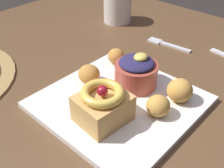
{
  "coord_description": "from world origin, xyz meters",
  "views": [
    {
      "loc": [
        -0.27,
        -0.38,
        1.08
      ],
      "look_at": [
        0.05,
        -0.09,
        0.77
      ],
      "focal_mm": 43.87,
      "sensor_mm": 36.0,
      "label": 1
    }
  ],
  "objects_px": {
    "fritter_back": "(180,90)",
    "coffee_mug": "(117,8)",
    "front_plate": "(119,102)",
    "fritter_middle": "(116,56)",
    "berry_ramekin": "(136,72)",
    "fork": "(166,44)",
    "fritter_front": "(89,74)",
    "cake_slice": "(103,105)",
    "fritter_extra": "(158,106)"
  },
  "relations": [
    {
      "from": "fritter_extra",
      "to": "cake_slice",
      "type": "bearing_deg",
      "value": 140.29
    },
    {
      "from": "berry_ramekin",
      "to": "fork",
      "type": "xyz_separation_m",
      "value": [
        0.22,
        0.07,
        -0.04
      ]
    },
    {
      "from": "cake_slice",
      "to": "fork",
      "type": "height_order",
      "value": "cake_slice"
    },
    {
      "from": "fritter_middle",
      "to": "coffee_mug",
      "type": "bearing_deg",
      "value": 40.79
    },
    {
      "from": "front_plate",
      "to": "coffee_mug",
      "type": "height_order",
      "value": "coffee_mug"
    },
    {
      "from": "front_plate",
      "to": "fork",
      "type": "height_order",
      "value": "front_plate"
    },
    {
      "from": "berry_ramekin",
      "to": "fork",
      "type": "bearing_deg",
      "value": 16.79
    },
    {
      "from": "fork",
      "to": "coffee_mug",
      "type": "xyz_separation_m",
      "value": [
        0.03,
        0.21,
        0.04
      ]
    },
    {
      "from": "cake_slice",
      "to": "fritter_front",
      "type": "height_order",
      "value": "cake_slice"
    },
    {
      "from": "fritter_extra",
      "to": "fritter_front",
      "type": "bearing_deg",
      "value": 94.74
    },
    {
      "from": "fritter_front",
      "to": "fork",
      "type": "bearing_deg",
      "value": -2.75
    },
    {
      "from": "cake_slice",
      "to": "fritter_extra",
      "type": "distance_m",
      "value": 0.1
    },
    {
      "from": "fritter_middle",
      "to": "fritter_back",
      "type": "bearing_deg",
      "value": -96.92
    },
    {
      "from": "fritter_back",
      "to": "fork",
      "type": "height_order",
      "value": "fritter_back"
    },
    {
      "from": "cake_slice",
      "to": "berry_ramekin",
      "type": "xyz_separation_m",
      "value": [
        0.12,
        0.02,
        -0.0
      ]
    },
    {
      "from": "fritter_back",
      "to": "fork",
      "type": "relative_size",
      "value": 0.4
    },
    {
      "from": "fritter_back",
      "to": "coffee_mug",
      "type": "relative_size",
      "value": 0.55
    },
    {
      "from": "berry_ramekin",
      "to": "fritter_back",
      "type": "bearing_deg",
      "value": -79.62
    },
    {
      "from": "fritter_front",
      "to": "fritter_middle",
      "type": "bearing_deg",
      "value": 6.79
    },
    {
      "from": "coffee_mug",
      "to": "fritter_front",
      "type": "bearing_deg",
      "value": -147.99
    },
    {
      "from": "fritter_extra",
      "to": "coffee_mug",
      "type": "height_order",
      "value": "coffee_mug"
    },
    {
      "from": "berry_ramekin",
      "to": "fritter_middle",
      "type": "distance_m",
      "value": 0.1
    },
    {
      "from": "fritter_front",
      "to": "fritter_extra",
      "type": "relative_size",
      "value": 1.05
    },
    {
      "from": "fritter_front",
      "to": "coffee_mug",
      "type": "height_order",
      "value": "coffee_mug"
    },
    {
      "from": "berry_ramekin",
      "to": "fritter_front",
      "type": "xyz_separation_m",
      "value": [
        -0.06,
        0.08,
        -0.01
      ]
    },
    {
      "from": "fork",
      "to": "coffee_mug",
      "type": "height_order",
      "value": "coffee_mug"
    },
    {
      "from": "berry_ramekin",
      "to": "fork",
      "type": "height_order",
      "value": "berry_ramekin"
    },
    {
      "from": "cake_slice",
      "to": "fritter_back",
      "type": "distance_m",
      "value": 0.16
    },
    {
      "from": "coffee_mug",
      "to": "fritter_middle",
      "type": "bearing_deg",
      "value": -139.21
    },
    {
      "from": "fritter_back",
      "to": "fritter_middle",
      "type": "bearing_deg",
      "value": 83.08
    },
    {
      "from": "front_plate",
      "to": "coffee_mug",
      "type": "xyz_separation_m",
      "value": [
        0.31,
        0.28,
        0.04
      ]
    },
    {
      "from": "berry_ramekin",
      "to": "fritter_front",
      "type": "bearing_deg",
      "value": 127.09
    },
    {
      "from": "fritter_extra",
      "to": "fork",
      "type": "xyz_separation_m",
      "value": [
        0.26,
        0.15,
        -0.03
      ]
    },
    {
      "from": "fritter_front",
      "to": "berry_ramekin",
      "type": "bearing_deg",
      "value": -52.91
    },
    {
      "from": "berry_ramekin",
      "to": "fritter_middle",
      "type": "bearing_deg",
      "value": 66.37
    },
    {
      "from": "berry_ramekin",
      "to": "fritter_back",
      "type": "distance_m",
      "value": 0.1
    },
    {
      "from": "front_plate",
      "to": "fritter_middle",
      "type": "distance_m",
      "value": 0.14
    },
    {
      "from": "cake_slice",
      "to": "fritter_front",
      "type": "xyz_separation_m",
      "value": [
        0.06,
        0.1,
        -0.01
      ]
    },
    {
      "from": "cake_slice",
      "to": "fritter_extra",
      "type": "xyz_separation_m",
      "value": [
        0.08,
        -0.06,
        -0.01
      ]
    },
    {
      "from": "front_plate",
      "to": "fritter_middle",
      "type": "bearing_deg",
      "value": 44.47
    },
    {
      "from": "fritter_front",
      "to": "coffee_mug",
      "type": "xyz_separation_m",
      "value": [
        0.31,
        0.19,
        0.01
      ]
    },
    {
      "from": "fritter_extra",
      "to": "fritter_back",
      "type": "bearing_deg",
      "value": -5.93
    },
    {
      "from": "front_plate",
      "to": "fritter_front",
      "type": "relative_size",
      "value": 6.06
    },
    {
      "from": "front_plate",
      "to": "fritter_back",
      "type": "height_order",
      "value": "fritter_back"
    },
    {
      "from": "front_plate",
      "to": "fritter_front",
      "type": "height_order",
      "value": "fritter_front"
    },
    {
      "from": "cake_slice",
      "to": "fritter_extra",
      "type": "relative_size",
      "value": 2.12
    },
    {
      "from": "cake_slice",
      "to": "fritter_middle",
      "type": "relative_size",
      "value": 2.38
    },
    {
      "from": "fritter_middle",
      "to": "fork",
      "type": "xyz_separation_m",
      "value": [
        0.18,
        -0.02,
        -0.03
      ]
    },
    {
      "from": "fritter_extra",
      "to": "coffee_mug",
      "type": "relative_size",
      "value": 0.49
    },
    {
      "from": "front_plate",
      "to": "fork",
      "type": "distance_m",
      "value": 0.29
    }
  ]
}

